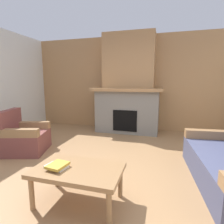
# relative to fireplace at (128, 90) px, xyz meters

# --- Properties ---
(ground) EXTENTS (9.00, 9.00, 0.00)m
(ground) POSITION_rel_fireplace_xyz_m (0.00, -2.62, -1.16)
(ground) COLOR #9E754C
(wall_back_wood_panel) EXTENTS (6.00, 0.12, 2.70)m
(wall_back_wood_panel) POSITION_rel_fireplace_xyz_m (0.00, 0.38, 0.19)
(wall_back_wood_panel) COLOR #A87A4C
(wall_back_wood_panel) RESTS_ON ground
(fireplace) EXTENTS (1.90, 0.82, 2.70)m
(fireplace) POSITION_rel_fireplace_xyz_m (0.00, 0.00, 0.00)
(fireplace) COLOR gray
(fireplace) RESTS_ON ground
(armchair) EXTENTS (0.95, 0.95, 0.85)m
(armchair) POSITION_rel_fireplace_xyz_m (-1.71, -2.11, -0.87)
(armchair) COLOR brown
(armchair) RESTS_ON ground
(coffee_table) EXTENTS (1.00, 0.60, 0.43)m
(coffee_table) POSITION_rel_fireplace_xyz_m (0.05, -3.25, -0.79)
(coffee_table) COLOR #997047
(coffee_table) RESTS_ON ground
(book_stack_near_edge) EXTENTS (0.27, 0.24, 0.05)m
(book_stack_near_edge) POSITION_rel_fireplace_xyz_m (-0.18, -3.31, -0.71)
(book_stack_near_edge) COLOR beige
(book_stack_near_edge) RESTS_ON coffee_table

